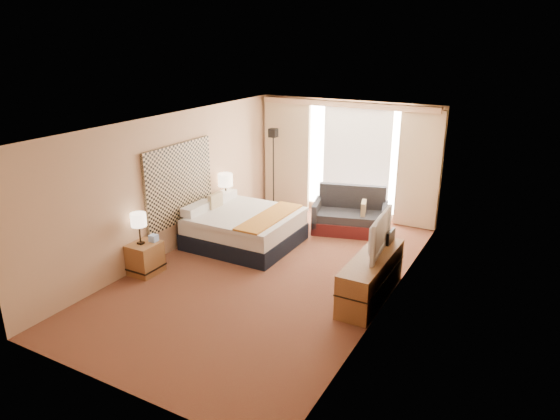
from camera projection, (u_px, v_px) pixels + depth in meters
The scene contains 21 objects.
floor at pixel (270, 272), 8.71m from camera, with size 4.20×7.00×0.02m, color #511817.
ceiling at pixel (268, 123), 7.86m from camera, with size 4.20×7.00×0.02m, color white.
wall_back at pixel (347, 159), 11.18m from camera, with size 4.20×0.02×2.60m, color tan.
wall_front at pixel (108, 290), 5.39m from camera, with size 4.20×0.02×2.60m, color tan.
wall_left at pixel (171, 184), 9.24m from camera, with size 0.02×7.00×2.60m, color tan.
wall_right at pixel (393, 223), 7.33m from camera, with size 0.02×7.00×2.60m, color tan.
headboard at pixel (180, 183), 9.39m from camera, with size 0.06×1.85×1.50m, color black.
nightstand_left at pixel (145, 258), 8.60m from camera, with size 0.45×0.52×0.55m, color #9C6938.
nightstand_right at pixel (227, 215), 10.67m from camera, with size 0.45×0.52×0.55m, color #9C6938.
media_dresser at pixel (371, 277), 7.77m from camera, with size 0.50×1.80×0.70m, color #9C6938.
window at pixel (357, 159), 11.04m from camera, with size 2.30×0.02×2.30m, color white.
curtains at pixel (345, 155), 11.06m from camera, with size 4.12×0.19×2.56m.
bed at pixel (244, 228), 9.78m from camera, with size 1.95×1.78×0.94m.
loveseat at pixel (350, 217), 10.44m from camera, with size 1.67×1.18×0.94m.
floor_lamp at pixel (273, 153), 11.52m from camera, with size 0.24×0.24×1.91m.
desk_chair at pixel (383, 258), 8.31m from camera, with size 0.44×0.44×0.91m.
lamp_left at pixel (139, 220), 8.35m from camera, with size 0.26×0.26×0.55m.
lamp_right at pixel (225, 181), 10.41m from camera, with size 0.30×0.30×0.64m.
tissue_box at pixel (154, 238), 8.59m from camera, with size 0.13×0.13×0.12m, color #93AFE3.
telephone at pixel (231, 200), 10.66m from camera, with size 0.19×0.15×0.07m, color black.
television at pixel (374, 233), 7.70m from camera, with size 1.10×0.14×0.64m, color black.
Camera 1 is at (3.94, -6.81, 3.90)m, focal length 32.00 mm.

